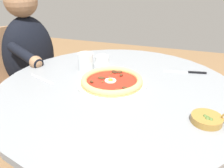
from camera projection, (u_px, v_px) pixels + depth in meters
The scene contains 9 objects.
dining_table at pixel (117, 115), 1.11m from camera, with size 1.06×1.06×0.74m.
pizza_on_plate at pixel (112, 81), 1.06m from camera, with size 0.31×0.31×0.04m.
water_glass at pixel (86, 62), 1.21m from camera, with size 0.08×0.08×0.09m.
steak_knife at pixel (191, 72), 1.18m from camera, with size 0.04×0.21×0.01m.
ramekin_capers at pixel (102, 59), 1.31m from camera, with size 0.07×0.07×0.03m.
olive_pan at pixel (207, 119), 0.80m from camera, with size 0.10×0.13×0.05m.
fork_utensil at pixel (42, 79), 1.11m from camera, with size 0.07×0.15×0.00m.
diner_person at pixel (34, 82), 1.64m from camera, with size 0.50×0.47×1.13m.
cafe_chair_diner at pixel (24, 75), 1.72m from camera, with size 0.52×0.52×0.85m.
Camera 1 is at (0.89, 0.26, 1.22)m, focal length 38.23 mm.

